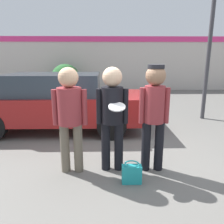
{
  "coord_description": "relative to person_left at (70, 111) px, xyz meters",
  "views": [
    {
      "loc": [
        -0.28,
        -3.71,
        1.87
      ],
      "look_at": [
        -0.2,
        -0.07,
        0.97
      ],
      "focal_mm": 35.0,
      "sensor_mm": 36.0,
      "label": 1
    }
  ],
  "objects": [
    {
      "name": "handbag",
      "position": [
        0.97,
        -0.39,
        -0.9
      ],
      "size": [
        0.3,
        0.23,
        0.32
      ],
      "color": "teal",
      "rests_on": "ground"
    },
    {
      "name": "street_lamp",
      "position": [
        3.88,
        3.27,
        2.23
      ],
      "size": [
        1.34,
        0.35,
        5.28
      ],
      "color": "#38383D",
      "rests_on": "ground"
    },
    {
      "name": "parked_car_near",
      "position": [
        -0.71,
        2.27,
        -0.29
      ],
      "size": [
        4.47,
        1.79,
        1.49
      ],
      "color": "maroon",
      "rests_on": "ground"
    },
    {
      "name": "shrub",
      "position": [
        -1.7,
        8.75,
        -0.27
      ],
      "size": [
        1.57,
        1.57,
        1.57
      ],
      "color": "#2D6B33",
      "rests_on": "ground"
    },
    {
      "name": "person_right",
      "position": [
        1.36,
        0.03,
        0.02
      ],
      "size": [
        0.49,
        0.32,
        1.78
      ],
      "color": "black",
      "rests_on": "ground"
    },
    {
      "name": "ground_plane",
      "position": [
        0.88,
        0.32,
        -1.05
      ],
      "size": [
        56.0,
        56.0,
        0.0
      ],
      "primitive_type": "plane",
      "color": "#66635E"
    },
    {
      "name": "storefront_building",
      "position": [
        0.88,
        9.73,
        0.52
      ],
      "size": [
        24.0,
        0.22,
        3.08
      ],
      "color": "beige",
      "rests_on": "ground"
    },
    {
      "name": "person_middle_with_frisbee",
      "position": [
        0.68,
        0.05,
        -0.01
      ],
      "size": [
        0.52,
        0.56,
        1.74
      ],
      "color": "black",
      "rests_on": "ground"
    },
    {
      "name": "person_left",
      "position": [
        0.0,
        0.0,
        0.0
      ],
      "size": [
        0.56,
        0.39,
        1.74
      ],
      "color": "#665B4C",
      "rests_on": "ground"
    }
  ]
}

